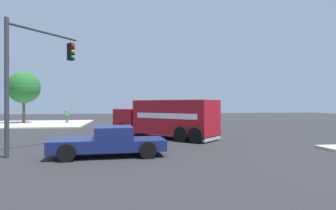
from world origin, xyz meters
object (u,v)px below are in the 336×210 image
at_px(traffic_light_primary, 32,69).
at_px(shade_tree_near, 24,88).
at_px(pedestrian_near_corner, 67,115).
at_px(pickup_navy, 110,140).
at_px(delivery_truck, 166,118).
at_px(sedan_maroon, 172,121).

xyz_separation_m(traffic_light_primary, shade_tree_near, (-21.39, -7.62, 0.28)).
bearing_deg(traffic_light_primary, pedestrian_near_corner, -173.04).
bearing_deg(pedestrian_near_corner, traffic_light_primary, 6.96).
relative_size(pickup_navy, pedestrian_near_corner, 3.10).
xyz_separation_m(traffic_light_primary, pickup_navy, (1.19, 3.81, -3.42)).
distance_m(traffic_light_primary, pedestrian_near_corner, 21.58).
height_order(delivery_truck, traffic_light_primary, traffic_light_primary).
bearing_deg(traffic_light_primary, pickup_navy, 72.61).
xyz_separation_m(delivery_truck, pickup_navy, (6.38, -3.65, -0.69)).
xyz_separation_m(sedan_maroon, pedestrian_near_corner, (-6.07, -12.13, 0.48)).
distance_m(traffic_light_primary, pickup_navy, 5.26).
bearing_deg(pickup_navy, sedan_maroon, 160.68).
bearing_deg(pickup_navy, shade_tree_near, -153.16).
bearing_deg(sedan_maroon, delivery_truck, -11.82).
height_order(delivery_truck, sedan_maroon, delivery_truck).
xyz_separation_m(pickup_navy, pedestrian_near_corner, (-22.40, -6.40, 0.38)).
xyz_separation_m(sedan_maroon, shade_tree_near, (-6.25, -17.16, 3.79)).
xyz_separation_m(pedestrian_near_corner, shade_tree_near, (-0.18, -5.03, 3.31)).
distance_m(pickup_navy, shade_tree_near, 25.58).
xyz_separation_m(delivery_truck, sedan_maroon, (-9.96, 2.08, -0.79)).
bearing_deg(shade_tree_near, traffic_light_primary, 19.60).
distance_m(pedestrian_near_corner, shade_tree_near, 6.02).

